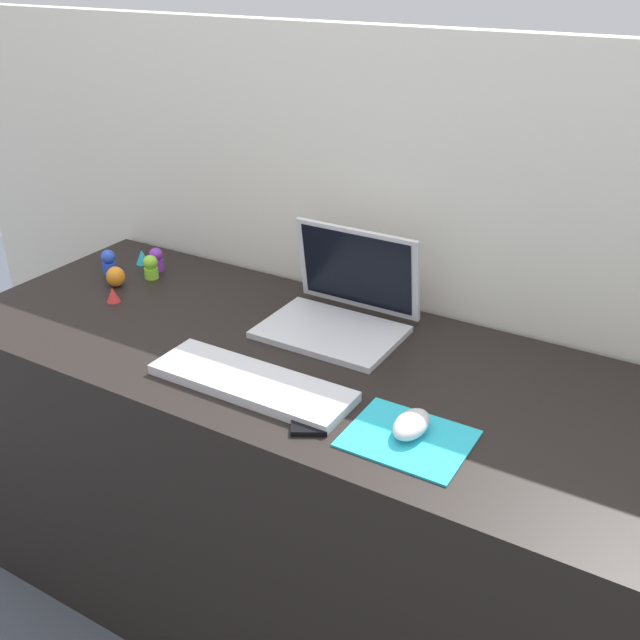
{
  "coord_description": "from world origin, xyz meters",
  "views": [
    {
      "loc": [
        0.64,
        -1.12,
        1.49
      ],
      "look_at": [
        -0.02,
        0.0,
        0.83
      ],
      "focal_mm": 41.01,
      "sensor_mm": 36.0,
      "label": 1
    }
  ],
  "objects_px": {
    "mouse": "(411,424)",
    "toy_figurine_purple": "(156,259)",
    "cell_phone": "(310,414)",
    "toy_figurine_orange": "(116,277)",
    "toy_figurine_red": "(113,295)",
    "toy_figurine_blue": "(109,261)",
    "toy_figurine_cyan": "(142,257)",
    "laptop": "(343,303)",
    "keyboard": "(251,383)",
    "toy_figurine_lime": "(151,267)"
  },
  "relations": [
    {
      "from": "mouse",
      "to": "toy_figurine_purple",
      "type": "distance_m",
      "value": 0.93
    },
    {
      "from": "mouse",
      "to": "cell_phone",
      "type": "bearing_deg",
      "value": -166.85
    },
    {
      "from": "toy_figurine_orange",
      "to": "toy_figurine_red",
      "type": "relative_size",
      "value": 1.43
    },
    {
      "from": "toy_figurine_blue",
      "to": "toy_figurine_cyan",
      "type": "xyz_separation_m",
      "value": [
        0.03,
        0.09,
        -0.01
      ]
    },
    {
      "from": "laptop",
      "to": "keyboard",
      "type": "bearing_deg",
      "value": -94.34
    },
    {
      "from": "mouse",
      "to": "toy_figurine_lime",
      "type": "distance_m",
      "value": 0.9
    },
    {
      "from": "laptop",
      "to": "keyboard",
      "type": "height_order",
      "value": "laptop"
    },
    {
      "from": "laptop",
      "to": "mouse",
      "type": "bearing_deg",
      "value": -44.6
    },
    {
      "from": "toy_figurine_red",
      "to": "toy_figurine_blue",
      "type": "bearing_deg",
      "value": 137.65
    },
    {
      "from": "toy_figurine_purple",
      "to": "cell_phone",
      "type": "bearing_deg",
      "value": -27.94
    },
    {
      "from": "cell_phone",
      "to": "toy_figurine_orange",
      "type": "distance_m",
      "value": 0.75
    },
    {
      "from": "toy_figurine_orange",
      "to": "toy_figurine_cyan",
      "type": "relative_size",
      "value": 1.31
    },
    {
      "from": "toy_figurine_cyan",
      "to": "toy_figurine_blue",
      "type": "bearing_deg",
      "value": -107.31
    },
    {
      "from": "mouse",
      "to": "cell_phone",
      "type": "height_order",
      "value": "mouse"
    },
    {
      "from": "toy_figurine_lime",
      "to": "toy_figurine_cyan",
      "type": "distance_m",
      "value": 0.11
    },
    {
      "from": "toy_figurine_purple",
      "to": "toy_figurine_red",
      "type": "bearing_deg",
      "value": -78.9
    },
    {
      "from": "toy_figurine_lime",
      "to": "toy_figurine_cyan",
      "type": "height_order",
      "value": "toy_figurine_lime"
    },
    {
      "from": "toy_figurine_lime",
      "to": "cell_phone",
      "type": "bearing_deg",
      "value": -25.67
    },
    {
      "from": "keyboard",
      "to": "mouse",
      "type": "height_order",
      "value": "mouse"
    },
    {
      "from": "laptop",
      "to": "toy_figurine_red",
      "type": "bearing_deg",
      "value": -162.08
    },
    {
      "from": "toy_figurine_blue",
      "to": "toy_figurine_lime",
      "type": "bearing_deg",
      "value": 15.71
    },
    {
      "from": "laptop",
      "to": "toy_figurine_lime",
      "type": "xyz_separation_m",
      "value": [
        -0.55,
        -0.02,
        -0.02
      ]
    },
    {
      "from": "mouse",
      "to": "toy_figurine_lime",
      "type": "height_order",
      "value": "toy_figurine_lime"
    },
    {
      "from": "toy_figurine_blue",
      "to": "laptop",
      "type": "bearing_deg",
      "value": 4.39
    },
    {
      "from": "toy_figurine_cyan",
      "to": "keyboard",
      "type": "bearing_deg",
      "value": -30.25
    },
    {
      "from": "cell_phone",
      "to": "toy_figurine_lime",
      "type": "relative_size",
      "value": 2.07
    },
    {
      "from": "mouse",
      "to": "toy_figurine_orange",
      "type": "relative_size",
      "value": 1.88
    },
    {
      "from": "toy_figurine_blue",
      "to": "toy_figurine_cyan",
      "type": "distance_m",
      "value": 0.1
    },
    {
      "from": "laptop",
      "to": "toy_figurine_red",
      "type": "distance_m",
      "value": 0.56
    },
    {
      "from": "toy_figurine_blue",
      "to": "toy_figurine_red",
      "type": "distance_m",
      "value": 0.18
    },
    {
      "from": "toy_figurine_cyan",
      "to": "toy_figurine_purple",
      "type": "height_order",
      "value": "toy_figurine_purple"
    },
    {
      "from": "mouse",
      "to": "toy_figurine_cyan",
      "type": "xyz_separation_m",
      "value": [
        -0.94,
        0.34,
        -0.0
      ]
    },
    {
      "from": "keyboard",
      "to": "toy_figurine_cyan",
      "type": "height_order",
      "value": "toy_figurine_cyan"
    },
    {
      "from": "keyboard",
      "to": "toy_figurine_red",
      "type": "bearing_deg",
      "value": 164.14
    },
    {
      "from": "toy_figurine_purple",
      "to": "keyboard",
      "type": "bearing_deg",
      "value": -32.04
    },
    {
      "from": "toy_figurine_lime",
      "to": "toy_figurine_purple",
      "type": "relative_size",
      "value": 0.99
    },
    {
      "from": "toy_figurine_lime",
      "to": "toy_figurine_cyan",
      "type": "bearing_deg",
      "value": 145.44
    },
    {
      "from": "toy_figurine_red",
      "to": "toy_figurine_purple",
      "type": "height_order",
      "value": "toy_figurine_purple"
    },
    {
      "from": "keyboard",
      "to": "toy_figurine_lime",
      "type": "bearing_deg",
      "value": 150.49
    },
    {
      "from": "toy_figurine_lime",
      "to": "toy_figurine_purple",
      "type": "height_order",
      "value": "same"
    },
    {
      "from": "cell_phone",
      "to": "toy_figurine_cyan",
      "type": "relative_size",
      "value": 3.27
    },
    {
      "from": "toy_figurine_blue",
      "to": "mouse",
      "type": "bearing_deg",
      "value": -14.42
    },
    {
      "from": "cell_phone",
      "to": "toy_figurine_lime",
      "type": "distance_m",
      "value": 0.75
    },
    {
      "from": "laptop",
      "to": "toy_figurine_orange",
      "type": "bearing_deg",
      "value": -170.21
    },
    {
      "from": "mouse",
      "to": "toy_figurine_red",
      "type": "relative_size",
      "value": 2.68
    },
    {
      "from": "mouse",
      "to": "toy_figurine_red",
      "type": "bearing_deg",
      "value": 171.28
    },
    {
      "from": "laptop",
      "to": "toy_figurine_cyan",
      "type": "distance_m",
      "value": 0.64
    },
    {
      "from": "keyboard",
      "to": "cell_phone",
      "type": "distance_m",
      "value": 0.15
    },
    {
      "from": "toy_figurine_lime",
      "to": "toy_figurine_purple",
      "type": "distance_m",
      "value": 0.05
    },
    {
      "from": "cell_phone",
      "to": "toy_figurine_cyan",
      "type": "height_order",
      "value": "toy_figurine_cyan"
    }
  ]
}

